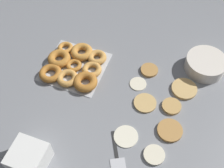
{
  "coord_description": "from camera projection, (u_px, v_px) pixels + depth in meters",
  "views": [
    {
      "loc": [
        0.65,
        0.16,
        1.09
      ],
      "look_at": [
        -0.06,
        -0.1,
        0.04
      ],
      "focal_mm": 45.0,
      "sensor_mm": 36.0,
      "label": 1
    }
  ],
  "objects": [
    {
      "name": "pancake_2",
      "position": [
        149.0,
        70.0,
        1.39
      ],
      "size": [
        0.09,
        0.09,
        0.01
      ],
      "primitive_type": "cylinder",
      "color": "#B27F42",
      "rests_on": "ground_plane"
    },
    {
      "name": "spatula",
      "position": [
        118.0,
        164.0,
        1.11
      ],
      "size": [
        0.21,
        0.14,
        0.01
      ],
      "rotation": [
        0.0,
        0.0,
        0.49
      ],
      "color": "black",
      "rests_on": "ground_plane"
    },
    {
      "name": "donut_tray",
      "position": [
        74.0,
        66.0,
        1.39
      ],
      "size": [
        0.29,
        0.3,
        0.04
      ],
      "color": "silver",
      "rests_on": "ground_plane"
    },
    {
      "name": "pancake_6",
      "position": [
        172.0,
        106.0,
        1.27
      ],
      "size": [
        0.09,
        0.09,
        0.01
      ],
      "primitive_type": "cylinder",
      "color": "tan",
      "rests_on": "ground_plane"
    },
    {
      "name": "pancake_7",
      "position": [
        138.0,
        84.0,
        1.34
      ],
      "size": [
        0.08,
        0.08,
        0.01
      ],
      "primitive_type": "cylinder",
      "color": "beige",
      "rests_on": "ground_plane"
    },
    {
      "name": "batter_bowl",
      "position": [
        205.0,
        64.0,
        1.38
      ],
      "size": [
        0.2,
        0.2,
        0.07
      ],
      "color": "silver",
      "rests_on": "ground_plane"
    },
    {
      "name": "pancake_0",
      "position": [
        184.0,
        89.0,
        1.32
      ],
      "size": [
        0.12,
        0.12,
        0.01
      ],
      "primitive_type": "cylinder",
      "color": "tan",
      "rests_on": "ground_plane"
    },
    {
      "name": "ground_plane",
      "position": [
        127.0,
        105.0,
        1.28
      ],
      "size": [
        3.0,
        3.0,
        0.0
      ],
      "primitive_type": "plane",
      "color": "gray"
    },
    {
      "name": "pancake_4",
      "position": [
        145.0,
        103.0,
        1.28
      ],
      "size": [
        0.1,
        0.1,
        0.01
      ],
      "primitive_type": "cylinder",
      "color": "tan",
      "rests_on": "ground_plane"
    },
    {
      "name": "pancake_5",
      "position": [
        126.0,
        136.0,
        1.18
      ],
      "size": [
        0.1,
        0.1,
        0.01
      ],
      "primitive_type": "cylinder",
      "color": "silver",
      "rests_on": "ground_plane"
    },
    {
      "name": "pancake_1",
      "position": [
        154.0,
        155.0,
        1.13
      ],
      "size": [
        0.09,
        0.09,
        0.01
      ],
      "primitive_type": "cylinder",
      "color": "beige",
      "rests_on": "ground_plane"
    },
    {
      "name": "container_stack",
      "position": [
        29.0,
        158.0,
        1.08
      ],
      "size": [
        0.13,
        0.13,
        0.1
      ],
      "color": "white",
      "rests_on": "ground_plane"
    },
    {
      "name": "pancake_3",
      "position": [
        170.0,
        130.0,
        1.2
      ],
      "size": [
        0.11,
        0.11,
        0.01
      ],
      "primitive_type": "cylinder",
      "color": "#B27F42",
      "rests_on": "ground_plane"
    }
  ]
}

